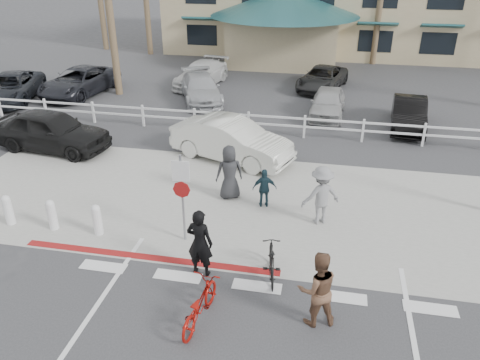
% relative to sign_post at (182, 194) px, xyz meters
% --- Properties ---
extents(ground, '(140.00, 140.00, 0.00)m').
position_rel_sign_post_xyz_m(ground, '(2.30, -2.20, -1.45)').
color(ground, '#333335').
extents(sidewalk_plaza, '(22.00, 7.00, 0.01)m').
position_rel_sign_post_xyz_m(sidewalk_plaza, '(2.30, 2.30, -1.44)').
color(sidewalk_plaza, gray).
rests_on(sidewalk_plaza, ground).
extents(cross_street, '(40.00, 5.00, 0.01)m').
position_rel_sign_post_xyz_m(cross_street, '(2.30, 6.30, -1.45)').
color(cross_street, '#333335').
rests_on(cross_street, ground).
extents(parking_lot, '(50.00, 16.00, 0.01)m').
position_rel_sign_post_xyz_m(parking_lot, '(2.30, 15.80, -1.45)').
color(parking_lot, '#333335').
rests_on(parking_lot, ground).
extents(curb_red, '(7.00, 0.25, 0.02)m').
position_rel_sign_post_xyz_m(curb_red, '(-0.70, -1.00, -1.44)').
color(curb_red, maroon).
rests_on(curb_red, ground).
extents(rail_fence, '(29.40, 0.16, 1.00)m').
position_rel_sign_post_xyz_m(rail_fence, '(2.80, 8.30, -0.95)').
color(rail_fence, silver).
rests_on(rail_fence, ground).
extents(sign_post, '(0.50, 0.10, 2.90)m').
position_rel_sign_post_xyz_m(sign_post, '(0.00, 0.00, 0.00)').
color(sign_post, gray).
rests_on(sign_post, ground).
extents(bollard_0, '(0.26, 0.26, 0.95)m').
position_rel_sign_post_xyz_m(bollard_0, '(-2.50, -0.20, -0.97)').
color(bollard_0, silver).
rests_on(bollard_0, ground).
extents(bollard_1, '(0.26, 0.26, 0.95)m').
position_rel_sign_post_xyz_m(bollard_1, '(-3.90, -0.20, -0.97)').
color(bollard_1, silver).
rests_on(bollard_1, ground).
extents(bollard_2, '(0.26, 0.26, 0.95)m').
position_rel_sign_post_xyz_m(bollard_2, '(-5.30, -0.20, -0.97)').
color(bollard_2, silver).
rests_on(bollard_2, ground).
extents(bike_red, '(0.85, 1.83, 0.93)m').
position_rel_sign_post_xyz_m(bike_red, '(1.25, -2.96, -0.99)').
color(bike_red, '#8F0D08').
rests_on(bike_red, ground).
extents(rider_red, '(0.72, 0.52, 1.83)m').
position_rel_sign_post_xyz_m(rider_red, '(0.83, -1.34, -0.54)').
color(rider_red, black).
rests_on(rider_red, ground).
extents(bike_black, '(0.70, 1.59, 0.92)m').
position_rel_sign_post_xyz_m(bike_black, '(2.58, -1.15, -0.99)').
color(bike_black, black).
rests_on(bike_black, ground).
extents(rider_black, '(1.04, 0.92, 1.80)m').
position_rel_sign_post_xyz_m(rider_black, '(3.73, -2.49, -0.55)').
color(rider_black, brown).
rests_on(rider_black, ground).
extents(pedestrian_a, '(1.34, 1.12, 1.81)m').
position_rel_sign_post_xyz_m(pedestrian_a, '(3.63, 1.67, -0.55)').
color(pedestrian_a, gray).
rests_on(pedestrian_a, ground).
extents(pedestrian_child, '(0.80, 0.47, 1.28)m').
position_rel_sign_post_xyz_m(pedestrian_child, '(1.90, 2.27, -0.81)').
color(pedestrian_child, '#18303A').
rests_on(pedestrian_child, ground).
extents(pedestrian_b, '(1.03, 0.88, 1.80)m').
position_rel_sign_post_xyz_m(pedestrian_b, '(0.71, 2.63, -0.55)').
color(pedestrian_b, '#262629').
rests_on(pedestrian_b, ground).
extents(car_white_sedan, '(5.01, 3.20, 1.56)m').
position_rel_sign_post_xyz_m(car_white_sedan, '(0.13, 5.59, -0.67)').
color(car_white_sedan, silver).
rests_on(car_white_sedan, ground).
extents(car_red_compact, '(4.88, 2.44, 1.60)m').
position_rel_sign_post_xyz_m(car_red_compact, '(-7.05, 5.15, -0.65)').
color(car_red_compact, black).
rests_on(car_red_compact, ground).
extents(lot_car_0, '(3.06, 5.41, 1.43)m').
position_rel_sign_post_xyz_m(lot_car_0, '(-9.72, 12.32, -0.74)').
color(lot_car_0, black).
rests_on(lot_car_0, ground).
extents(lot_car_1, '(3.48, 4.92, 1.32)m').
position_rel_sign_post_xyz_m(lot_car_1, '(-2.98, 12.50, -0.79)').
color(lot_car_1, '#9EA0A3').
rests_on(lot_car_1, ground).
extents(lot_car_2, '(1.74, 3.90, 1.30)m').
position_rel_sign_post_xyz_m(lot_car_2, '(3.57, 11.33, -0.80)').
color(lot_car_2, '#A2A2A2').
rests_on(lot_car_2, ground).
extents(lot_car_3, '(1.81, 4.16, 1.33)m').
position_rel_sign_post_xyz_m(lot_car_3, '(7.14, 10.39, -0.78)').
color(lot_car_3, black).
rests_on(lot_car_3, ground).
extents(lot_car_4, '(2.69, 4.82, 1.32)m').
position_rel_sign_post_xyz_m(lot_car_4, '(-3.73, 15.34, -0.79)').
color(lot_car_4, silver).
rests_on(lot_car_4, ground).
extents(lot_car_5, '(3.07, 4.81, 1.24)m').
position_rel_sign_post_xyz_m(lot_car_5, '(3.13, 15.89, -0.83)').
color(lot_car_5, black).
rests_on(lot_car_5, ground).
extents(lot_car_6, '(3.55, 5.46, 1.40)m').
position_rel_sign_post_xyz_m(lot_car_6, '(-12.65, 10.59, -0.75)').
color(lot_car_6, black).
rests_on(lot_car_6, ground).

